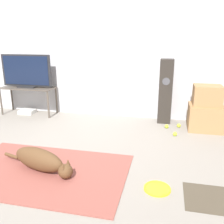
{
  "coord_description": "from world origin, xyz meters",
  "views": [
    {
      "loc": [
        1.37,
        -2.62,
        1.5
      ],
      "look_at": [
        0.59,
        0.82,
        0.45
      ],
      "focal_mm": 40.0,
      "sensor_mm": 36.0,
      "label": 1
    }
  ],
  "objects_px": {
    "dog": "(41,160)",
    "frisbee": "(157,188)",
    "tennis_ball_near_speaker": "(175,134)",
    "cardboard_box_lower": "(205,117)",
    "cardboard_box_upper": "(207,95)",
    "tennis_ball_by_boxes": "(167,126)",
    "tennis_ball_loose_on_carpet": "(179,126)",
    "tv": "(26,71)",
    "game_console": "(27,112)",
    "tv_stand": "(28,91)",
    "floor_speaker": "(166,91)"
  },
  "relations": [
    {
      "from": "cardboard_box_upper",
      "to": "tennis_ball_by_boxes",
      "type": "distance_m",
      "value": 0.84
    },
    {
      "from": "frisbee",
      "to": "cardboard_box_lower",
      "type": "distance_m",
      "value": 2.09
    },
    {
      "from": "tennis_ball_by_boxes",
      "to": "cardboard_box_upper",
      "type": "bearing_deg",
      "value": 6.39
    },
    {
      "from": "dog",
      "to": "cardboard_box_upper",
      "type": "relative_size",
      "value": 2.31
    },
    {
      "from": "tv_stand",
      "to": "game_console",
      "type": "distance_m",
      "value": 0.45
    },
    {
      "from": "game_console",
      "to": "floor_speaker",
      "type": "bearing_deg",
      "value": 1.12
    },
    {
      "from": "frisbee",
      "to": "cardboard_box_lower",
      "type": "bearing_deg",
      "value": 70.45
    },
    {
      "from": "tennis_ball_by_boxes",
      "to": "tennis_ball_loose_on_carpet",
      "type": "relative_size",
      "value": 1.0
    },
    {
      "from": "cardboard_box_lower",
      "to": "tv",
      "type": "xyz_separation_m",
      "value": [
        -3.39,
        0.2,
        0.65
      ]
    },
    {
      "from": "tennis_ball_by_boxes",
      "to": "tv_stand",
      "type": "bearing_deg",
      "value": 174.32
    },
    {
      "from": "dog",
      "to": "frisbee",
      "type": "xyz_separation_m",
      "value": [
        1.34,
        -0.09,
        -0.12
      ]
    },
    {
      "from": "cardboard_box_upper",
      "to": "tv_stand",
      "type": "height_order",
      "value": "cardboard_box_upper"
    },
    {
      "from": "tennis_ball_near_speaker",
      "to": "frisbee",
      "type": "bearing_deg",
      "value": -97.48
    },
    {
      "from": "game_console",
      "to": "dog",
      "type": "bearing_deg",
      "value": -55.69
    },
    {
      "from": "floor_speaker",
      "to": "dog",
      "type": "bearing_deg",
      "value": -122.41
    },
    {
      "from": "frisbee",
      "to": "tennis_ball_loose_on_carpet",
      "type": "height_order",
      "value": "tennis_ball_loose_on_carpet"
    },
    {
      "from": "floor_speaker",
      "to": "tennis_ball_loose_on_carpet",
      "type": "relative_size",
      "value": 17.44
    },
    {
      "from": "dog",
      "to": "tv",
      "type": "height_order",
      "value": "tv"
    },
    {
      "from": "cardboard_box_lower",
      "to": "tennis_ball_by_boxes",
      "type": "bearing_deg",
      "value": -173.16
    },
    {
      "from": "tennis_ball_loose_on_carpet",
      "to": "dog",
      "type": "bearing_deg",
      "value": -130.62
    },
    {
      "from": "tennis_ball_by_boxes",
      "to": "tennis_ball_loose_on_carpet",
      "type": "height_order",
      "value": "same"
    },
    {
      "from": "cardboard_box_lower",
      "to": "cardboard_box_upper",
      "type": "bearing_deg",
      "value": -146.46
    },
    {
      "from": "frisbee",
      "to": "floor_speaker",
      "type": "distance_m",
      "value": 2.29
    },
    {
      "from": "dog",
      "to": "cardboard_box_lower",
      "type": "distance_m",
      "value": 2.77
    },
    {
      "from": "cardboard_box_upper",
      "to": "tv_stand",
      "type": "distance_m",
      "value": 3.39
    },
    {
      "from": "cardboard_box_upper",
      "to": "tennis_ball_near_speaker",
      "type": "bearing_deg",
      "value": -140.07
    },
    {
      "from": "tv_stand",
      "to": "tennis_ball_by_boxes",
      "type": "bearing_deg",
      "value": -5.68
    },
    {
      "from": "game_console",
      "to": "cardboard_box_lower",
      "type": "bearing_deg",
      "value": -3.41
    },
    {
      "from": "tv",
      "to": "game_console",
      "type": "xyz_separation_m",
      "value": [
        -0.07,
        0.0,
        -0.83
      ]
    },
    {
      "from": "game_console",
      "to": "tv",
      "type": "bearing_deg",
      "value": -2.79
    },
    {
      "from": "tennis_ball_by_boxes",
      "to": "tennis_ball_loose_on_carpet",
      "type": "bearing_deg",
      "value": 23.13
    },
    {
      "from": "tennis_ball_loose_on_carpet",
      "to": "game_console",
      "type": "height_order",
      "value": "game_console"
    },
    {
      "from": "cardboard_box_lower",
      "to": "tennis_ball_near_speaker",
      "type": "xyz_separation_m",
      "value": [
        -0.49,
        -0.41,
        -0.18
      ]
    },
    {
      "from": "tv",
      "to": "tennis_ball_loose_on_carpet",
      "type": "relative_size",
      "value": 15.67
    },
    {
      "from": "tennis_ball_by_boxes",
      "to": "cardboard_box_lower",
      "type": "bearing_deg",
      "value": 6.84
    },
    {
      "from": "tv_stand",
      "to": "game_console",
      "type": "height_order",
      "value": "tv_stand"
    },
    {
      "from": "dog",
      "to": "cardboard_box_upper",
      "type": "distance_m",
      "value": 2.8
    },
    {
      "from": "frisbee",
      "to": "tv_stand",
      "type": "height_order",
      "value": "tv_stand"
    },
    {
      "from": "floor_speaker",
      "to": "tv_stand",
      "type": "height_order",
      "value": "floor_speaker"
    },
    {
      "from": "tennis_ball_by_boxes",
      "to": "tennis_ball_near_speaker",
      "type": "height_order",
      "value": "same"
    },
    {
      "from": "floor_speaker",
      "to": "tennis_ball_loose_on_carpet",
      "type": "bearing_deg",
      "value": -43.12
    },
    {
      "from": "frisbee",
      "to": "tennis_ball_loose_on_carpet",
      "type": "bearing_deg",
      "value": 82.05
    },
    {
      "from": "dog",
      "to": "tennis_ball_loose_on_carpet",
      "type": "distance_m",
      "value": 2.49
    },
    {
      "from": "cardboard_box_lower",
      "to": "game_console",
      "type": "bearing_deg",
      "value": 176.59
    },
    {
      "from": "tv_stand",
      "to": "tennis_ball_near_speaker",
      "type": "xyz_separation_m",
      "value": [
        2.9,
        -0.61,
        -0.44
      ]
    },
    {
      "from": "frisbee",
      "to": "tv",
      "type": "relative_size",
      "value": 0.27
    },
    {
      "from": "dog",
      "to": "game_console",
      "type": "xyz_separation_m",
      "value": [
        -1.42,
        2.08,
        -0.1
      ]
    },
    {
      "from": "dog",
      "to": "tv_stand",
      "type": "bearing_deg",
      "value": 123.09
    },
    {
      "from": "cardboard_box_upper",
      "to": "game_console",
      "type": "relative_size",
      "value": 1.47
    },
    {
      "from": "dog",
      "to": "cardboard_box_upper",
      "type": "height_order",
      "value": "cardboard_box_upper"
    }
  ]
}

